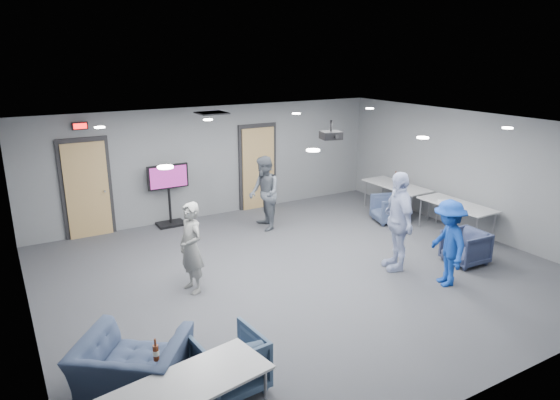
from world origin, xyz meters
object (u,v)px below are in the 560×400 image
table_right_a (397,187)px  projector (331,135)px  chair_front_a (229,362)px  chair_right_a (389,209)px  person_d (448,243)px  bottle_right (396,178)px  person_a (191,248)px  chair_front_b (133,369)px  person_b (264,193)px  table_front_left (189,386)px  table_right_b (457,206)px  tv_stand (169,191)px  chair_right_c (465,247)px  person_c (398,221)px  bottle_front (156,352)px

table_right_a → projector: 3.69m
chair_front_a → chair_right_a: bearing=-152.5°
person_d → bottle_right: (2.31, 3.79, 0.06)m
person_d → bottle_right: person_d is taller
person_a → chair_front_b: (-1.60, -2.29, -0.40)m
chair_right_a → chair_front_a: bearing=-40.7°
chair_front_b → projector: size_ratio=2.75×
person_b → table_front_left: size_ratio=0.95×
table_front_left → bottle_right: 9.05m
chair_front_a → table_right_b: bearing=-165.4°
tv_stand → person_d: bearing=-60.0°
person_a → chair_right_c: 5.21m
table_right_b → tv_stand: 6.51m
chair_front_b → tv_stand: (2.36, 5.75, 0.44)m
person_d → bottle_right: bearing=171.6°
chair_front_a → projector: projector is taller
chair_right_c → table_right_b: (1.06, 1.17, 0.36)m
chair_right_c → table_front_left: (-6.22, -1.73, 0.36)m
table_front_left → projector: projector is taller
person_b → chair_right_c: bearing=44.9°
person_c → chair_right_c: size_ratio=2.61×
chair_front_b → bottle_front: size_ratio=4.56×
chair_right_c → bottle_front: bearing=-75.9°
bottle_right → chair_right_c: bearing=-110.8°
person_c → table_front_left: size_ratio=1.04×
chair_right_a → chair_front_b: size_ratio=0.60×
table_right_a → chair_right_a: bearing=125.8°
chair_front_a → bottle_front: (-0.88, -0.07, 0.47)m
chair_right_a → bottle_right: bearing=147.9°
chair_right_a → chair_front_a: chair_front_a is taller
bottle_right → person_b: bearing=174.7°
table_right_b → bottle_right: size_ratio=6.26×
person_c → tv_stand: bearing=-126.0°
person_d → chair_front_a: size_ratio=1.97×
chair_right_a → chair_front_b: bearing=-47.3°
table_front_left → tv_stand: 7.05m
tv_stand → chair_front_a: bearing=-102.1°
table_front_left → chair_front_a: bearing=30.7°
chair_front_a → table_right_a: 7.80m
person_a → tv_stand: size_ratio=1.07×
chair_front_a → table_front_left: size_ratio=0.44×
chair_front_a → table_right_a: table_right_a is taller
person_d → tv_stand: (-3.15, 5.46, 0.06)m
table_right_b → table_front_left: same height
table_front_left → bottle_right: bottle_right is taller
chair_front_a → chair_right_c: bearing=-173.1°
table_right_a → bottle_front: bottle_front is taller
person_a → chair_front_a: 2.77m
person_d → projector: projector is taller
table_right_a → bottle_front: 8.58m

